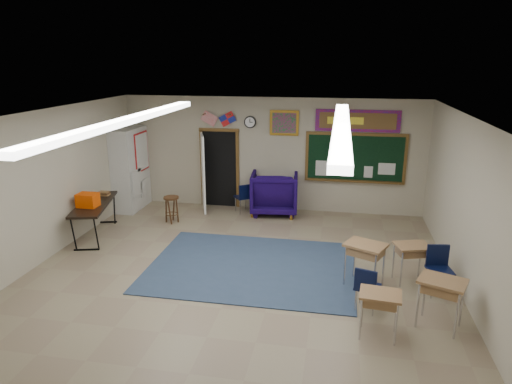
% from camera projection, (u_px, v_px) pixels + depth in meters
% --- Properties ---
extents(floor, '(9.00, 9.00, 0.00)m').
position_uv_depth(floor, '(233.00, 285.00, 8.29)').
color(floor, '#82745A').
rests_on(floor, ground).
extents(back_wall, '(8.00, 0.04, 3.00)m').
position_uv_depth(back_wall, '(271.00, 154.00, 12.11)').
color(back_wall, '#ABA08A').
rests_on(back_wall, floor).
extents(front_wall, '(8.00, 0.04, 3.00)m').
position_uv_depth(front_wall, '(100.00, 381.00, 3.62)').
color(front_wall, '#ABA08A').
rests_on(front_wall, floor).
extents(left_wall, '(0.04, 9.00, 3.00)m').
position_uv_depth(left_wall, '(24.00, 194.00, 8.56)').
color(left_wall, '#ABA08A').
rests_on(left_wall, floor).
extents(right_wall, '(0.04, 9.00, 3.00)m').
position_uv_depth(right_wall, '(479.00, 221.00, 7.17)').
color(right_wall, '#ABA08A').
rests_on(right_wall, floor).
extents(ceiling, '(8.00, 9.00, 0.04)m').
position_uv_depth(ceiling, '(230.00, 119.00, 7.44)').
color(ceiling, silver).
rests_on(ceiling, back_wall).
extents(area_rug, '(4.00, 3.00, 0.02)m').
position_uv_depth(area_rug, '(252.00, 266.00, 9.01)').
color(area_rug, '#2E3D57').
rests_on(area_rug, floor).
extents(fluorescent_strips, '(3.86, 6.00, 0.10)m').
position_uv_depth(fluorescent_strips, '(230.00, 123.00, 7.46)').
color(fluorescent_strips, white).
rests_on(fluorescent_strips, ceiling).
extents(doorway, '(1.10, 0.89, 2.16)m').
position_uv_depth(doorway, '(215.00, 170.00, 12.36)').
color(doorway, black).
rests_on(doorway, back_wall).
extents(chalkboard, '(2.55, 0.14, 1.30)m').
position_uv_depth(chalkboard, '(355.00, 159.00, 11.70)').
color(chalkboard, brown).
rests_on(chalkboard, back_wall).
extents(bulletin_board, '(2.10, 0.05, 0.55)m').
position_uv_depth(bulletin_board, '(358.00, 121.00, 11.43)').
color(bulletin_board, red).
rests_on(bulletin_board, back_wall).
extents(framed_art_print, '(0.75, 0.05, 0.65)m').
position_uv_depth(framed_art_print, '(284.00, 123.00, 11.78)').
color(framed_art_print, '#A1721F').
rests_on(framed_art_print, back_wall).
extents(wall_clock, '(0.32, 0.05, 0.32)m').
position_uv_depth(wall_clock, '(250.00, 122.00, 11.93)').
color(wall_clock, black).
rests_on(wall_clock, back_wall).
extents(wall_flags, '(1.16, 0.06, 0.70)m').
position_uv_depth(wall_flags, '(218.00, 116.00, 12.02)').
color(wall_flags, red).
rests_on(wall_flags, back_wall).
extents(storage_cabinet, '(0.59, 1.25, 2.20)m').
position_uv_depth(storage_cabinet, '(131.00, 169.00, 12.26)').
color(storage_cabinet, beige).
rests_on(storage_cabinet, floor).
extents(wingback_armchair, '(1.31, 1.34, 1.12)m').
position_uv_depth(wingback_armchair, '(274.00, 192.00, 12.02)').
color(wingback_armchair, '#110536').
rests_on(wingback_armchair, floor).
extents(student_chair_reading, '(0.56, 0.56, 0.80)m').
position_uv_depth(student_chair_reading, '(243.00, 198.00, 12.09)').
color(student_chair_reading, black).
rests_on(student_chair_reading, floor).
extents(student_chair_desk_a, '(0.49, 0.49, 0.78)m').
position_uv_depth(student_chair_desk_a, '(367.00, 288.00, 7.37)').
color(student_chair_desk_a, black).
rests_on(student_chair_desk_a, floor).
extents(student_chair_desk_b, '(0.48, 0.48, 0.85)m').
position_uv_depth(student_chair_desk_b, '(440.00, 272.00, 7.86)').
color(student_chair_desk_b, black).
rests_on(student_chair_desk_b, floor).
extents(student_desk_front_left, '(0.83, 0.75, 0.81)m').
position_uv_depth(student_desk_front_left, '(364.00, 263.00, 8.14)').
color(student_desk_front_left, '#9E7049').
rests_on(student_desk_front_left, floor).
extents(student_desk_front_right, '(0.71, 0.61, 0.73)m').
position_uv_depth(student_desk_front_right, '(411.00, 261.00, 8.30)').
color(student_desk_front_right, '#9E7049').
rests_on(student_desk_front_right, floor).
extents(student_desk_back_left, '(0.63, 0.50, 0.71)m').
position_uv_depth(student_desk_back_left, '(379.00, 312.00, 6.66)').
color(student_desk_back_left, '#9E7049').
rests_on(student_desk_back_left, floor).
extents(student_desk_back_right, '(0.80, 0.71, 0.79)m').
position_uv_depth(student_desk_back_right, '(440.00, 301.00, 6.88)').
color(student_desk_back_right, '#9E7049').
rests_on(student_desk_back_right, floor).
extents(folding_table, '(1.11, 2.03, 1.10)m').
position_uv_depth(folding_table, '(95.00, 218.00, 10.45)').
color(folding_table, black).
rests_on(folding_table, floor).
extents(wooden_stool, '(0.38, 0.38, 0.67)m').
position_uv_depth(wooden_stool, '(172.00, 209.00, 11.35)').
color(wooden_stool, '#462915').
rests_on(wooden_stool, floor).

